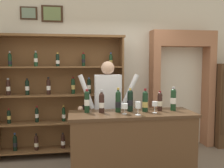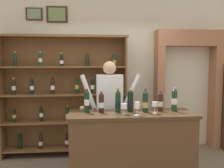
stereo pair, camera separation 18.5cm
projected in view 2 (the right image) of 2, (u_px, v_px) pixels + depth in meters
The scene contains 15 objects.
back_wall at pixel (108, 61), 4.83m from camera, with size 12.00×0.19×3.44m.
wine_shelf at pixel (65, 93), 4.45m from camera, with size 2.26×0.37×2.17m.
archway_doorway at pixel (186, 81), 4.89m from camera, with size 1.28×0.45×2.31m.
tasting_counter at pixel (132, 151), 3.29m from camera, with size 1.67×0.58×1.03m.
shopkeeper at pixel (110, 104), 3.82m from camera, with size 0.97×0.22×1.71m.
tasting_bottle_chianti at pixel (87, 101), 3.27m from camera, with size 0.07×0.07×0.31m.
tasting_bottle_riserva at pixel (101, 102), 3.25m from camera, with size 0.07×0.07×0.30m.
tasting_bottle_bianco at pixel (118, 101), 3.27m from camera, with size 0.07×0.07×0.33m.
tasting_bottle_prosecco at pixel (130, 100), 3.31m from camera, with size 0.08×0.08×0.32m.
tasting_bottle_super_tuscan at pixel (145, 101), 3.29m from camera, with size 0.08×0.08×0.31m.
tasting_bottle_grappa at pixel (160, 102), 3.33m from camera, with size 0.07×0.07×0.28m.
tasting_bottle_brunello at pixel (174, 99), 3.34m from camera, with size 0.08×0.08×0.33m.
wine_glass_right at pixel (137, 106), 3.08m from camera, with size 0.07×0.07×0.17m.
wine_glass_left at pixel (155, 105), 3.19m from camera, with size 0.07×0.07×0.15m.
wine_glass_spare at pixel (124, 106), 3.15m from camera, with size 0.08×0.08×0.14m.
Camera 2 is at (-0.39, -3.15, 1.70)m, focal length 39.39 mm.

